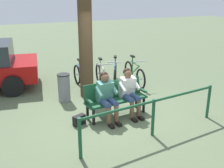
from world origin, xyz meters
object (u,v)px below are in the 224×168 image
Objects in this scene: person_companion at (107,94)px; litter_bin at (64,88)px; bicycle_purple at (134,74)px; bicycle_orange at (102,77)px; tree_trunk at (86,46)px; person_reading at (129,90)px; bicycle_silver at (115,74)px; bicycle_black at (82,78)px; bench at (115,96)px; handbag at (79,120)px.

person_companion is 1.73m from litter_bin.
bicycle_purple and bicycle_orange have the same top height.
tree_trunk is at bearing -168.12° from litter_bin.
tree_trunk is (0.62, -1.63, 0.85)m from person_reading.
bicycle_black is (1.13, -0.04, 0.00)m from bicycle_silver.
bench is 5.50× the size of handbag.
bicycle_black is (1.76, -0.19, 0.00)m from bicycle_purple.
tree_trunk reaches higher than bench.
bench is at bearing 4.48° from bicycle_black.
person_reading is at bearing -175.95° from handbag.
person_reading and person_companion have the same top height.
bicycle_black is at bearing -107.45° from handbag.
bicycle_black is at bearing -98.69° from person_companion.
tree_trunk reaches higher than handbag.
bicycle_purple is 1.13m from bicycle_orange.
person_companion reaches higher than bicycle_black.
bicycle_purple is (-1.80, -2.16, -0.30)m from person_companion.
bicycle_purple is 1.77m from bicycle_black.
bicycle_black is (-0.74, -0.79, -0.04)m from litter_bin.
litter_bin is at bearing -73.69° from bicycle_purple.
person_companion is 2.37m from bicycle_black.
handbag is 2.64m from bicycle_orange.
litter_bin is at bearing -45.47° from bicycle_black.
bench is 0.39m from person_reading.
bench is at bearing -153.08° from person_companion.
litter_bin is 1.53m from bicycle_orange.
bench is 2.29m from bicycle_silver.
litter_bin is 0.48× the size of bicycle_black.
tree_trunk reaches higher than bicycle_black.
bicycle_purple is at bearing 100.20° from bicycle_silver.
bicycle_silver is (-1.17, -2.31, -0.30)m from person_companion.
person_companion is (0.63, 0.08, -0.00)m from person_reading.
person_companion is 0.77× the size of bicycle_silver.
person_reading reaches higher than bicycle_orange.
person_reading is 4.00× the size of handbag.
bench is 2.16m from bicycle_black.
bicycle_black is (0.63, -0.12, 0.00)m from bicycle_orange.
tree_trunk is at bearing -45.28° from bicycle_orange.
person_companion is 2.35m from bicycle_orange.
tree_trunk is 1.93× the size of bicycle_silver.
handbag is at bearing 90.00° from litter_bin.
bicycle_silver is at bearing -111.19° from person_reading.
bicycle_black is (0.59, -2.27, -0.31)m from person_reading.
person_companion is 1.91m from tree_trunk.
tree_trunk is 1.43m from bicycle_orange.
bicycle_purple is at bearing -127.00° from person_reading.
bench is 2.47m from bicycle_purple.
bicycle_purple is at bearing 92.84° from bicycle_orange.
bicycle_purple is at bearing -137.46° from person_companion.
bench is at bearing -167.82° from handbag.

